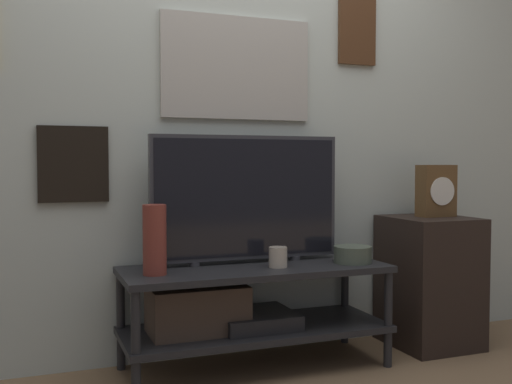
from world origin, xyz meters
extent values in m
cube|color=beige|center=(0.00, 0.57, 1.35)|extent=(6.40, 0.06, 2.70)
cube|color=#B2ADA3|center=(-0.01, 0.53, 1.45)|extent=(0.78, 0.02, 0.51)
cube|color=#B2BCC6|center=(-0.01, 0.52, 1.45)|extent=(0.74, 0.01, 0.48)
cube|color=#4C2D19|center=(0.68, 0.53, 1.76)|extent=(0.22, 0.02, 0.50)
cube|color=#BCB299|center=(0.68, 0.52, 1.76)|extent=(0.18, 0.01, 0.46)
cube|color=black|center=(-0.80, 0.53, 0.97)|extent=(0.31, 0.02, 0.35)
cube|color=beige|center=(-0.80, 0.52, 0.97)|extent=(0.28, 0.01, 0.31)
cube|color=#232326|center=(0.00, 0.28, 0.47)|extent=(1.26, 0.48, 0.03)
cube|color=#232326|center=(0.00, 0.28, 0.19)|extent=(1.26, 0.48, 0.03)
cylinder|color=#232326|center=(-0.60, 0.07, 0.24)|extent=(0.04, 0.04, 0.49)
cylinder|color=#232326|center=(0.60, 0.07, 0.24)|extent=(0.04, 0.04, 0.49)
cylinder|color=#232326|center=(-0.60, 0.49, 0.24)|extent=(0.04, 0.04, 0.49)
cylinder|color=#232326|center=(0.60, 0.49, 0.24)|extent=(0.04, 0.04, 0.49)
cube|color=black|center=(0.00, 0.28, 0.24)|extent=(0.36, 0.33, 0.07)
cube|color=#47382D|center=(-0.28, 0.28, 0.31)|extent=(0.44, 0.26, 0.22)
cylinder|color=#333338|center=(-0.27, 0.39, 0.50)|extent=(0.05, 0.05, 0.02)
cylinder|color=#333338|center=(0.26, 0.39, 0.50)|extent=(0.05, 0.05, 0.02)
cube|color=#333338|center=(-0.01, 0.39, 0.81)|extent=(0.95, 0.04, 0.60)
cube|color=black|center=(-0.01, 0.37, 0.81)|extent=(0.91, 0.01, 0.56)
cylinder|color=brown|center=(-0.49, 0.24, 0.64)|extent=(0.10, 0.10, 0.31)
cylinder|color=#4C5647|center=(0.48, 0.20, 0.53)|extent=(0.18, 0.18, 0.08)
cylinder|color=#C1B29E|center=(0.09, 0.22, 0.53)|extent=(0.09, 0.09, 0.09)
cube|color=black|center=(1.00, 0.29, 0.34)|extent=(0.41, 0.45, 0.69)
cube|color=brown|center=(1.05, 0.31, 0.83)|extent=(0.20, 0.10, 0.28)
cylinder|color=white|center=(1.05, 0.25, 0.83)|extent=(0.15, 0.01, 0.15)
camera|label=1|loc=(-1.00, -2.34, 0.97)|focal=42.00mm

